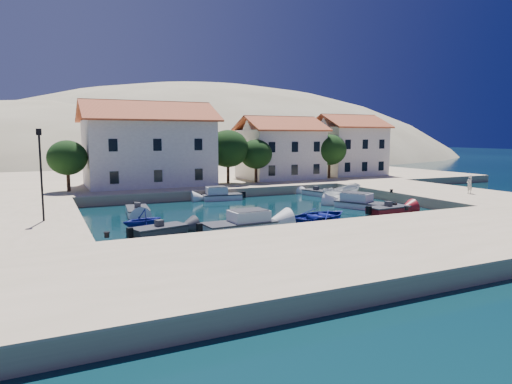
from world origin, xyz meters
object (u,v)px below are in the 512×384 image
building_left (148,143)px  rowboat_south (321,221)px  cabin_cruiser_south (240,224)px  boat_east (341,203)px  lamppost (41,166)px  building_right (348,144)px  building_mid (280,147)px  cabin_cruiser_east (363,203)px  pedestrian (469,184)px

building_left → rowboat_south: size_ratio=2.66×
cabin_cruiser_south → boat_east: cabin_cruiser_south is taller
lamppost → rowboat_south: bearing=-10.9°
building_left → boat_east: size_ratio=2.84×
building_right → rowboat_south: 34.13m
lamppost → building_mid: bearing=35.4°
building_mid → cabin_cruiser_east: bearing=-96.6°
lamppost → rowboat_south: size_ratio=1.13×
building_left → building_mid: bearing=3.2°
building_left → cabin_cruiser_south: (1.19, -24.24, -5.46)m
building_right → boat_east: (-14.09, -18.11, -5.47)m
building_right → pedestrian: bearing=-96.7°
building_right → lamppost: (-41.50, -22.00, -0.72)m
building_mid → pedestrian: building_mid is taller
cabin_cruiser_south → pedestrian: bearing=1.9°
building_left → pedestrian: (27.20, -21.93, -4.00)m
rowboat_south → pedestrian: 19.02m
lamppost → boat_east: lamppost is taller
building_mid → lamppost: size_ratio=1.69×
building_right → cabin_cruiser_east: 26.81m
building_left → boat_east: building_left is taller
cabin_cruiser_east → pedestrian: size_ratio=2.96×
cabin_cruiser_east → pedestrian: (11.64, -1.90, 1.46)m
cabin_cruiser_south → boat_east: (14.72, 8.12, -0.48)m
building_right → lamppost: building_right is taller
pedestrian → building_left: bearing=-39.9°
building_left → cabin_cruiser_south: 24.87m
cabin_cruiser_east → boat_east: 3.96m
cabin_cruiser_south → building_mid: bearing=53.2°
lamppost → pedestrian: (38.70, -1.93, -2.82)m
building_right → building_mid: bearing=-175.2°
boat_east → pedestrian: bearing=-131.6°
building_mid → rowboat_south: 27.14m
building_left → lamppost: building_left is taller
building_mid → lamppost: (-29.50, -21.00, -0.47)m
building_left → cabin_cruiser_east: 25.94m
building_right → cabin_cruiser_east: size_ratio=1.71×
building_right → lamppost: size_ratio=1.52×
building_left → rowboat_south: bearing=-70.6°
building_mid → boat_east: 18.01m
lamppost → cabin_cruiser_east: 27.39m
cabin_cruiser_east → lamppost: bearing=64.3°
building_left → lamppost: bearing=-119.9°
building_mid → boat_east: building_mid is taller
cabin_cruiser_south → cabin_cruiser_east: bearing=13.2°
building_right → cabin_cruiser_south: (-28.81, -26.24, -5.00)m
building_right → pedestrian: 24.36m
building_right → rowboat_south: (-21.63, -25.83, -5.47)m
building_left → cabin_cruiser_east: (15.56, -20.03, -5.46)m
building_left → boat_east: (15.91, -16.11, -5.94)m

